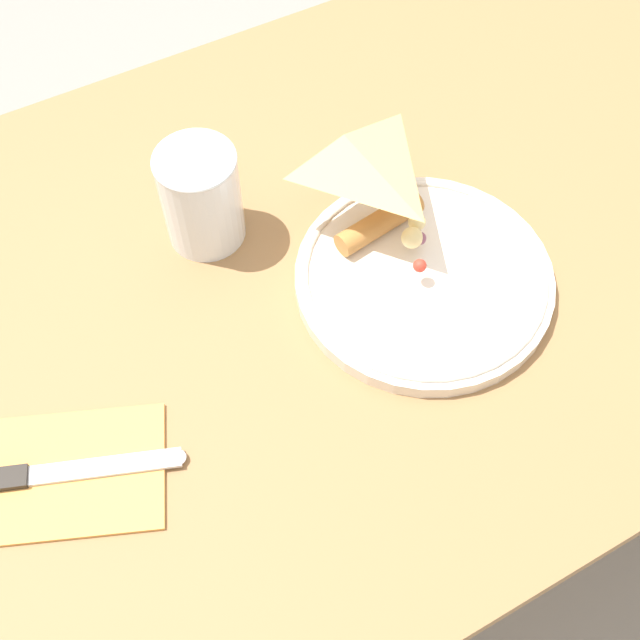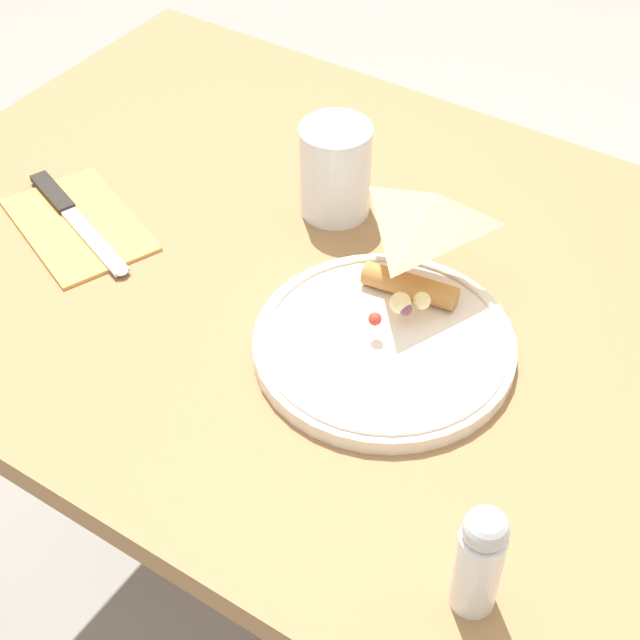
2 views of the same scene
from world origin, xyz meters
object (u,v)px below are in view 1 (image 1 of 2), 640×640
at_px(plate_pizza, 420,274).
at_px(milk_glass, 201,198).
at_px(butter_knife, 45,474).
at_px(napkin_folded, 60,474).
at_px(dining_table, 381,291).

bearing_deg(plate_pizza, milk_glass, 134.98).
bearing_deg(butter_knife, napkin_folded, 0.00).
xyz_separation_m(dining_table, napkin_folded, (-0.38, -0.09, 0.10)).
distance_m(dining_table, milk_glass, 0.24).
bearing_deg(dining_table, butter_knife, -167.94).
distance_m(milk_glass, butter_knife, 0.29).
relative_size(napkin_folded, butter_knife, 1.01).
bearing_deg(plate_pizza, napkin_folded, -176.43).
bearing_deg(milk_glass, butter_knife, -142.43).
xyz_separation_m(plate_pizza, milk_glass, (-0.16, 0.16, 0.04)).
xyz_separation_m(napkin_folded, butter_knife, (-0.01, 0.00, 0.00)).
xyz_separation_m(dining_table, plate_pizza, (-0.00, -0.06, 0.11)).
height_order(dining_table, plate_pizza, plate_pizza).
bearing_deg(milk_glass, napkin_folded, -140.52).
distance_m(dining_table, plate_pizza, 0.13).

